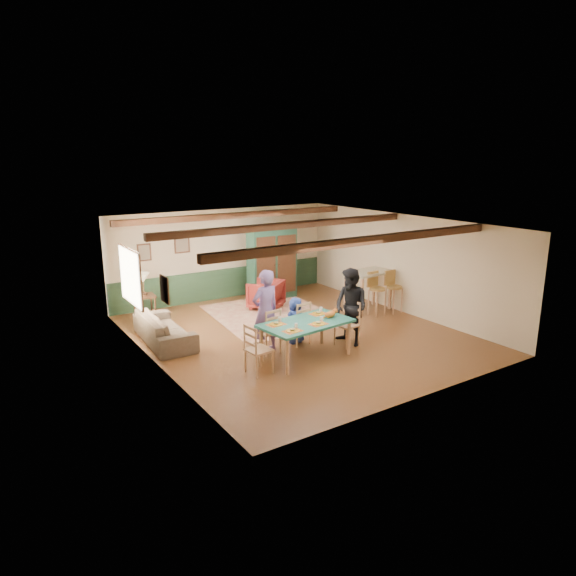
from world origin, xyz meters
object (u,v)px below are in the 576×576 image
person_woman (351,307)px  armchair (266,294)px  bar_stool_left (377,294)px  dining_chair_end_left (259,349)px  dining_chair_end_right (347,324)px  dining_chair_far_left (268,330)px  dining_table (306,340)px  bar_stool_right (394,292)px  table_lamp (143,284)px  dining_chair_far_right (298,323)px  person_man (265,311)px  counter_table (368,291)px  cat (330,314)px  armoire (272,262)px  person_child (296,320)px  sofa (164,329)px  end_table (145,307)px

person_woman → armchair: (-0.15, 3.53, -0.48)m
bar_stool_left → person_woman: bearing=-150.1°
dining_chair_end_left → dining_chair_end_right: same height
dining_chair_far_left → person_woman: person_woman is taller
person_woman → bar_stool_left: (2.04, 1.33, -0.29)m
dining_table → bar_stool_right: size_ratio=1.66×
dining_chair_end_right → table_lamp: bearing=-149.8°
dining_chair_far_right → person_man: size_ratio=0.55×
dining_chair_far_left → table_lamp: table_lamp is taller
counter_table → dining_table: bearing=-150.8°
dining_table → cat: bearing=-4.3°
armoire → counter_table: size_ratio=1.66×
armchair → counter_table: counter_table is taller
table_lamp → cat: bearing=-60.5°
dining_chair_far_right → dining_chair_end_right: size_ratio=1.00×
person_man → dining_table: bearing=116.6°
dining_chair_far_right → person_man: person_man is taller
dining_chair_far_left → table_lamp: bearing=-74.6°
person_woman → counter_table: size_ratio=1.32×
armoire → table_lamp: (-3.93, 0.02, -0.16)m
person_child → bar_stool_left: bearing=-175.4°
dining_chair_far_right → armoire: size_ratio=0.46×
sofa → dining_chair_end_left: bearing=-157.8°
dining_table → table_lamp: 5.01m
person_man → bar_stool_right: 4.52m
dining_chair_far_right → dining_chair_end_left: bearing=24.9°
person_child → sofa: bearing=-39.8°
cat → end_table: (-2.61, 4.60, -0.57)m
dining_chair_end_right → armoire: size_ratio=0.46×
sofa → counter_table: 5.72m
person_woman → person_child: 1.30m
armchair → end_table: 3.32m
person_child → table_lamp: bearing=-63.3°
person_man → dining_chair_far_left: bearing=90.0°
bar_stool_left → sofa: bearing=165.3°
cat → table_lamp: (-2.61, 4.60, 0.06)m
dining_chair_end_left → person_man: (0.71, 0.94, 0.42)m
dining_table → armchair: (1.18, 3.66, 0.01)m
dining_chair_far_right → cat: bearing=100.4°
dining_chair_end_left → bar_stool_left: bearing=-76.9°
dining_chair_far_right → table_lamp: 4.45m
dining_chair_far_right → person_woman: 1.25m
end_table → cat: bearing=-60.5°
person_woman → sofa: (-3.53, 2.46, -0.56)m
bar_stool_left → armchair: bearing=131.7°
dining_table → dining_chair_far_left: size_ratio=1.89×
table_lamp → dining_chair_far_left: bearing=-68.6°
cat → bar_stool_right: bar_stool_right is taller
sofa → table_lamp: bearing=-2.5°
dining_chair_end_right → cat: bearing=-80.5°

